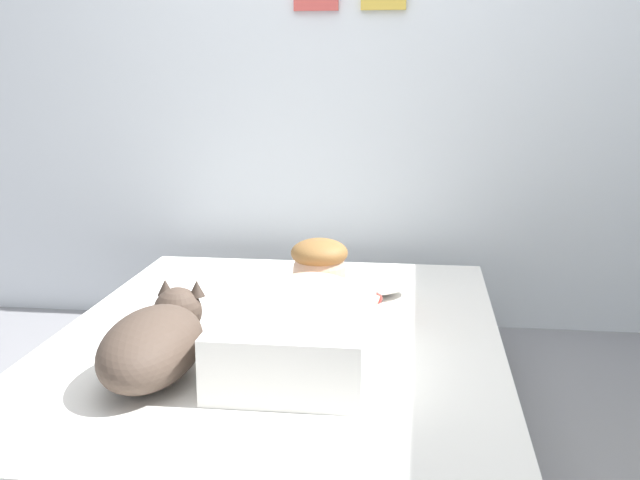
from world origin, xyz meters
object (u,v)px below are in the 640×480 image
dog (155,342)px  cell_phone (279,333)px  coffee_cup (361,298)px  bed (279,383)px  pillow (345,279)px  person_lying (304,316)px

dog → cell_phone: dog is taller
cell_phone → dog: bearing=-125.0°
dog → coffee_cup: size_ratio=4.60×
coffee_cup → bed: bearing=-128.6°
bed → pillow: pillow is taller
bed → coffee_cup: bearing=51.4°
cell_phone → pillow: bearing=71.4°
pillow → coffee_cup: pillow is taller
coffee_cup → pillow: bearing=112.9°
bed → person_lying: 0.33m
bed → dog: dog is taller
bed → cell_phone: 0.18m
bed → dog: (-0.27, -0.40, 0.28)m
person_lying → coffee_cup: bearing=72.2°
pillow → person_lying: person_lying is taller
pillow → bed: bearing=-109.2°
dog → cell_phone: 0.50m
bed → coffee_cup: (0.25, 0.31, 0.21)m
person_lying → dog: person_lying is taller
bed → coffee_cup: 0.45m
person_lying → pillow: bearing=84.1°
person_lying → cell_phone: (-0.10, 0.13, -0.10)m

